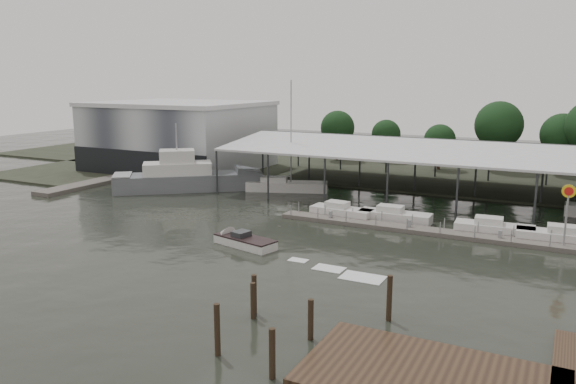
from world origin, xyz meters
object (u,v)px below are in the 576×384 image
at_px(grey_trawler, 187,178).
at_px(white_sailboat, 286,186).
at_px(speedboat_underway, 241,241).
at_px(shell_fuel_sign, 568,204).

distance_m(grey_trawler, white_sailboat, 12.59).
distance_m(white_sailboat, speedboat_underway, 23.85).
height_order(shell_fuel_sign, speedboat_underway, shell_fuel_sign).
bearing_deg(speedboat_underway, white_sailboat, -58.51).
relative_size(grey_trawler, speedboat_underway, 1.01).
bearing_deg(white_sailboat, speedboat_underway, -91.97).
relative_size(white_sailboat, speedboat_underway, 0.82).
bearing_deg(grey_trawler, speedboat_underway, -81.02).
distance_m(shell_fuel_sign, grey_trawler, 44.10).
relative_size(shell_fuel_sign, speedboat_underway, 0.32).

